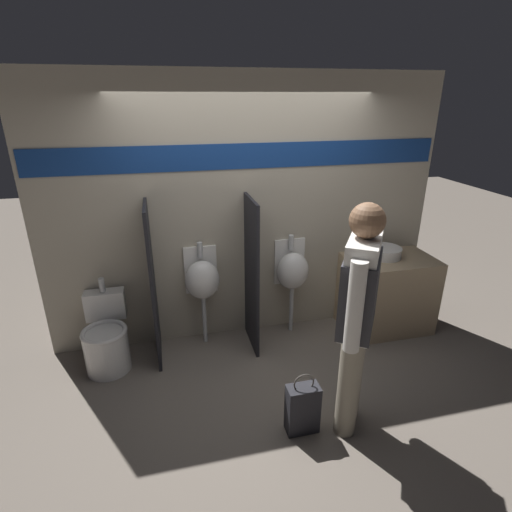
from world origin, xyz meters
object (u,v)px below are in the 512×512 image
object	(u,v)px
urinal_near_counter	(202,280)
toilet	(107,340)
person_in_vest	(358,307)
shopping_bag	(302,408)
sink_basin	(385,252)
cell_phone	(373,265)
urinal_far	(292,271)

from	to	relation	value
urinal_near_counter	toilet	distance (m)	1.08
toilet	person_in_vest	distance (m)	2.41
urinal_near_counter	person_in_vest	bearing A→B (deg)	-55.89
shopping_bag	person_in_vest	bearing A→B (deg)	-1.86
person_in_vest	sink_basin	bearing A→B (deg)	-3.59
cell_phone	toilet	world-z (taller)	cell_phone
urinal_far	person_in_vest	size ratio (longest dim) A/B	0.60
urinal_far	toilet	bearing A→B (deg)	-173.84
cell_phone	urinal_near_counter	bearing A→B (deg)	169.97
cell_phone	urinal_far	xyz separation A→B (m)	(-0.77, 0.31, -0.12)
urinal_near_counter	shopping_bag	bearing A→B (deg)	-67.28
sink_basin	toilet	xyz separation A→B (m)	(-2.93, -0.09, -0.61)
toilet	shopping_bag	distance (m)	1.97
sink_basin	shopping_bag	size ratio (longest dim) A/B	0.66
urinal_near_counter	person_in_vest	size ratio (longest dim) A/B	0.60
cell_phone	urinal_far	distance (m)	0.84
cell_phone	person_in_vest	world-z (taller)	person_in_vest
sink_basin	shopping_bag	bearing A→B (deg)	-136.60
urinal_far	cell_phone	bearing A→B (deg)	-21.70
sink_basin	person_in_vest	world-z (taller)	person_in_vest
toilet	urinal_near_counter	bearing A→B (deg)	12.17
urinal_far	shopping_bag	size ratio (longest dim) A/B	2.06
cell_phone	toilet	bearing A→B (deg)	177.90
sink_basin	cell_phone	bearing A→B (deg)	-141.53
cell_phone	person_in_vest	distance (m)	1.38
sink_basin	cell_phone	distance (m)	0.30
urinal_near_counter	urinal_far	world-z (taller)	same
toilet	urinal_far	bearing A→B (deg)	6.16
sink_basin	toilet	bearing A→B (deg)	-178.31
cell_phone	person_in_vest	bearing A→B (deg)	-124.19
toilet	shopping_bag	bearing A→B (deg)	-37.87
urinal_far	shopping_bag	distance (m)	1.55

